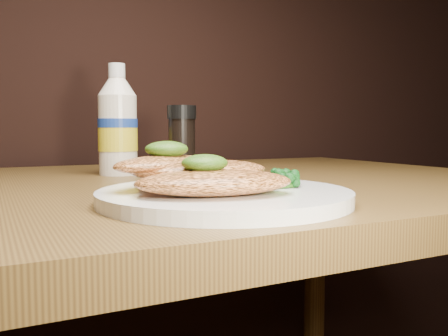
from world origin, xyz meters
name	(u,v)px	position (x,y,z in m)	size (l,w,h in m)	color
plate	(224,196)	(-0.03, 0.81, 0.76)	(0.28, 0.28, 0.01)	white
chicken_front	(215,182)	(-0.06, 0.78, 0.78)	(0.16, 0.09, 0.03)	#EF8E4C
chicken_mid	(200,170)	(-0.05, 0.83, 0.79)	(0.16, 0.08, 0.02)	#EF8E4C
chicken_back	(165,164)	(-0.09, 0.85, 0.79)	(0.14, 0.07, 0.02)	#EF8E4C
pesto_front	(205,163)	(-0.07, 0.79, 0.80)	(0.05, 0.05, 0.02)	#153708
pesto_back	(167,149)	(-0.09, 0.85, 0.81)	(0.05, 0.05, 0.02)	#153708
broccolini_bundle	(251,178)	(0.00, 0.82, 0.78)	(0.14, 0.11, 0.02)	#245713
mayo_bottle	(118,120)	(-0.06, 1.19, 0.85)	(0.07, 0.07, 0.20)	#F1E4CC
pepper_grinder	(182,141)	(0.03, 1.11, 0.81)	(0.05, 0.05, 0.12)	black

